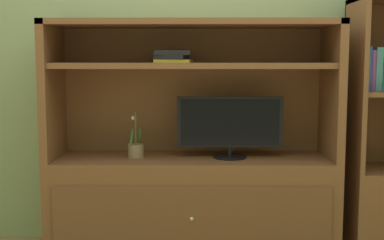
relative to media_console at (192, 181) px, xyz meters
name	(u,v)px	position (x,y,z in m)	size (l,w,h in m)	color
painted_rear_wall	(192,41)	(0.00, 0.34, 0.92)	(6.00, 0.10, 2.80)	#8C9E6B
media_console	(192,181)	(0.00, 0.00, 0.00)	(1.83, 0.56, 1.51)	brown
tv_monitor	(230,125)	(0.24, -0.01, 0.37)	(0.68, 0.22, 0.40)	black
potted_plant	(136,150)	(-0.36, -0.01, 0.21)	(0.10, 0.12, 0.30)	#8C7251
magazine_stack	(173,56)	(-0.12, 0.00, 0.81)	(0.24, 0.32, 0.07)	gold
bookshelf_tall	(383,171)	(1.24, 0.00, 0.06)	(0.45, 0.46, 1.66)	brown
upright_book_row	(378,72)	(1.18, -0.01, 0.71)	(0.22, 0.17, 0.27)	#2D519E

